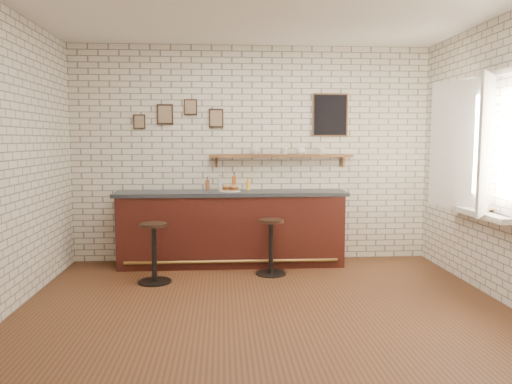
# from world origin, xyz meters

# --- Properties ---
(ground) EXTENTS (5.00, 5.00, 0.00)m
(ground) POSITION_xyz_m (0.00, 0.00, 0.00)
(ground) COLOR brown
(ground) RESTS_ON ground
(bar_counter) EXTENTS (3.10, 0.65, 1.01)m
(bar_counter) POSITION_xyz_m (-0.30, 1.70, 0.51)
(bar_counter) COLOR #421711
(bar_counter) RESTS_ON ground
(sandwich_plate) EXTENTS (0.28, 0.28, 0.01)m
(sandwich_plate) POSITION_xyz_m (-0.32, 1.69, 1.02)
(sandwich_plate) COLOR white
(sandwich_plate) RESTS_ON bar_counter
(ciabatta_sandwich) EXTENTS (0.25, 0.18, 0.07)m
(ciabatta_sandwich) POSITION_xyz_m (-0.31, 1.69, 1.06)
(ciabatta_sandwich) COLOR tan
(ciabatta_sandwich) RESTS_ON sandwich_plate
(potato_chips) EXTENTS (0.27, 0.17, 0.00)m
(potato_chips) POSITION_xyz_m (-0.34, 1.69, 1.02)
(potato_chips) COLOR #ECA253
(potato_chips) RESTS_ON sandwich_plate
(bitters_bottle_brown) EXTENTS (0.06, 0.06, 0.18)m
(bitters_bottle_brown) POSITION_xyz_m (-0.62, 1.86, 1.08)
(bitters_bottle_brown) COLOR brown
(bitters_bottle_brown) RESTS_ON bar_counter
(bitters_bottle_white) EXTENTS (0.05, 0.05, 0.20)m
(bitters_bottle_white) POSITION_xyz_m (-0.45, 1.86, 1.09)
(bitters_bottle_white) COLOR beige
(bitters_bottle_white) RESTS_ON bar_counter
(bitters_bottle_amber) EXTENTS (0.06, 0.06, 0.25)m
(bitters_bottle_amber) POSITION_xyz_m (-0.26, 1.86, 1.11)
(bitters_bottle_amber) COLOR #9E4C19
(bitters_bottle_amber) RESTS_ON bar_counter
(condiment_bottle_yellow) EXTENTS (0.05, 0.05, 0.17)m
(condiment_bottle_yellow) POSITION_xyz_m (-0.06, 1.86, 1.08)
(condiment_bottle_yellow) COLOR yellow
(condiment_bottle_yellow) RESTS_ON bar_counter
(bar_stool_left) EXTENTS (0.41, 0.41, 0.72)m
(bar_stool_left) POSITION_xyz_m (-1.24, 0.89, 0.39)
(bar_stool_left) COLOR black
(bar_stool_left) RESTS_ON ground
(bar_stool_right) EXTENTS (0.39, 0.39, 0.71)m
(bar_stool_right) POSITION_xyz_m (0.19, 1.17, 0.38)
(bar_stool_right) COLOR black
(bar_stool_right) RESTS_ON ground
(wall_shelf) EXTENTS (2.00, 0.18, 0.18)m
(wall_shelf) POSITION_xyz_m (0.40, 1.90, 1.48)
(wall_shelf) COLOR brown
(wall_shelf) RESTS_ON ground
(shelf_cup_a) EXTENTS (0.18, 0.18, 0.10)m
(shelf_cup_a) POSITION_xyz_m (0.04, 1.90, 1.55)
(shelf_cup_a) COLOR white
(shelf_cup_a) RESTS_ON wall_shelf
(shelf_cup_b) EXTENTS (0.15, 0.15, 0.10)m
(shelf_cup_b) POSITION_xyz_m (0.45, 1.90, 1.55)
(shelf_cup_b) COLOR white
(shelf_cup_b) RESTS_ON wall_shelf
(shelf_cup_c) EXTENTS (0.14, 0.14, 0.09)m
(shelf_cup_c) POSITION_xyz_m (0.67, 1.90, 1.55)
(shelf_cup_c) COLOR white
(shelf_cup_c) RESTS_ON wall_shelf
(shelf_cup_d) EXTENTS (0.12, 0.12, 0.10)m
(shelf_cup_d) POSITION_xyz_m (0.96, 1.90, 1.55)
(shelf_cup_d) COLOR white
(shelf_cup_d) RESTS_ON wall_shelf
(back_wall_decor) EXTENTS (2.96, 0.02, 0.56)m
(back_wall_decor) POSITION_xyz_m (0.23, 1.98, 2.05)
(back_wall_decor) COLOR black
(back_wall_decor) RESTS_ON ground
(window_sill) EXTENTS (0.20, 1.35, 0.06)m
(window_sill) POSITION_xyz_m (2.40, 0.30, 0.90)
(window_sill) COLOR white
(window_sill) RESTS_ON ground
(casement_window) EXTENTS (0.40, 1.30, 1.56)m
(casement_window) POSITION_xyz_m (2.36, 0.30, 1.65)
(casement_window) COLOR white
(casement_window) RESTS_ON ground
(book_lower) EXTENTS (0.19, 0.24, 0.02)m
(book_lower) POSITION_xyz_m (2.38, 0.25, 0.94)
(book_lower) COLOR tan
(book_lower) RESTS_ON window_sill
(book_upper) EXTENTS (0.23, 0.26, 0.02)m
(book_upper) POSITION_xyz_m (2.38, 0.24, 0.96)
(book_upper) COLOR tan
(book_upper) RESTS_ON book_lower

